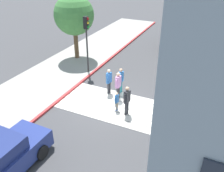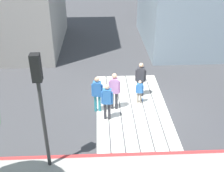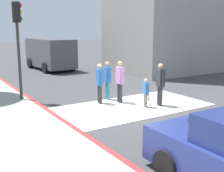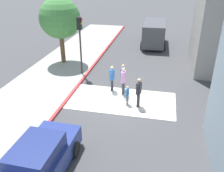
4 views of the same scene
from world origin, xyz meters
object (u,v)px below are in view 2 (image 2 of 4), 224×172
(pedestrian_adult_lead, at_px, (97,92))
(pedestrian_adult_side, at_px, (114,89))
(pedestrian_child_with_racket, at_px, (140,91))
(pedestrian_teen_behind, at_px, (141,77))
(traffic_light_corner, at_px, (40,91))
(pedestrian_adult_trailing, at_px, (107,99))

(pedestrian_adult_lead, relative_size, pedestrian_adult_side, 0.96)
(pedestrian_adult_side, bearing_deg, pedestrian_adult_lead, 101.57)
(pedestrian_adult_side, height_order, pedestrian_child_with_racket, pedestrian_adult_side)
(pedestrian_child_with_racket, bearing_deg, pedestrian_adult_lead, 107.11)
(pedestrian_adult_side, bearing_deg, pedestrian_child_with_racket, -69.56)
(pedestrian_adult_lead, distance_m, pedestrian_teen_behind, 2.44)
(pedestrian_adult_lead, bearing_deg, pedestrian_child_with_racket, -72.89)
(pedestrian_adult_side, bearing_deg, pedestrian_teen_behind, -50.08)
(pedestrian_adult_lead, bearing_deg, pedestrian_teen_behind, -58.81)
(traffic_light_corner, distance_m, pedestrian_adult_trailing, 3.99)
(traffic_light_corner, relative_size, pedestrian_adult_side, 2.35)
(traffic_light_corner, distance_m, pedestrian_teen_behind, 6.29)
(traffic_light_corner, relative_size, pedestrian_adult_lead, 2.45)
(traffic_light_corner, bearing_deg, pedestrian_adult_side, -34.69)
(pedestrian_adult_side, xyz_separation_m, pedestrian_teen_behind, (1.11, -1.32, -0.02))
(pedestrian_adult_trailing, height_order, pedestrian_teen_behind, pedestrian_teen_behind)
(pedestrian_teen_behind, bearing_deg, traffic_light_corner, 140.91)
(pedestrian_teen_behind, bearing_deg, pedestrian_child_with_racket, 170.53)
(pedestrian_adult_lead, xyz_separation_m, pedestrian_child_with_racket, (0.61, -1.98, -0.34))
(pedestrian_adult_trailing, xyz_separation_m, pedestrian_child_with_racket, (1.25, -1.57, -0.34))
(pedestrian_adult_side, distance_m, pedestrian_child_with_racket, 1.35)
(pedestrian_teen_behind, distance_m, pedestrian_child_with_racket, 0.76)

